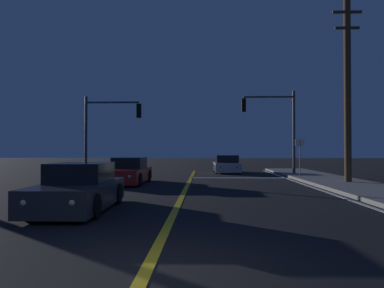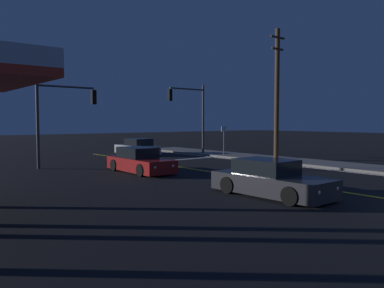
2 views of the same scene
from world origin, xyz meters
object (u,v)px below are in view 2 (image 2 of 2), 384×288
object	(u,v)px
car_following_oncoming_silver	(137,148)
utility_pole_right	(277,93)
car_mid_block_red	(139,161)
street_sign_corner	(224,136)
traffic_signal_far_left	(61,109)
car_side_waiting_charcoal	(270,180)
traffic_signal_near_right	(191,108)

from	to	relation	value
car_following_oncoming_silver	utility_pole_right	world-z (taller)	utility_pole_right
car_mid_block_red	street_sign_corner	world-z (taller)	street_sign_corner
utility_pole_right	street_sign_corner	size ratio (longest dim) A/B	3.81
street_sign_corner	utility_pole_right	bearing A→B (deg)	-70.34
car_following_oncoming_silver	traffic_signal_far_left	size ratio (longest dim) A/B	0.83
car_side_waiting_charcoal	utility_pole_right	distance (m)	14.22
traffic_signal_far_left	car_following_oncoming_silver	bearing A→B (deg)	30.25
traffic_signal_far_left	street_sign_corner	distance (m)	12.26
street_sign_corner	traffic_signal_far_left	bearing A→B (deg)	173.37
traffic_signal_near_right	traffic_signal_far_left	world-z (taller)	traffic_signal_near_right
traffic_signal_far_left	street_sign_corner	world-z (taller)	traffic_signal_far_left
street_sign_corner	car_side_waiting_charcoal	bearing A→B (deg)	-127.26
traffic_signal_far_left	car_mid_block_red	bearing A→B (deg)	-63.90
car_following_oncoming_silver	car_mid_block_red	bearing A→B (deg)	-121.36
car_side_waiting_charcoal	traffic_signal_near_right	world-z (taller)	traffic_signal_near_right
car_following_oncoming_silver	traffic_signal_near_right	size ratio (longest dim) A/B	0.76
car_following_oncoming_silver	traffic_signal_near_right	bearing A→B (deg)	-47.97
car_side_waiting_charcoal	street_sign_corner	bearing A→B (deg)	-128.63
utility_pole_right	car_following_oncoming_silver	bearing A→B (deg)	118.55
car_mid_block_red	traffic_signal_far_left	distance (m)	6.21
car_following_oncoming_silver	utility_pole_right	xyz separation A→B (m)	(5.43, -9.99, 4.16)
traffic_signal_far_left	street_sign_corner	size ratio (longest dim) A/B	2.16
traffic_signal_near_right	car_side_waiting_charcoal	bearing A→B (deg)	60.97
car_side_waiting_charcoal	traffic_signal_near_right	xyz separation A→B (m)	(8.37, 15.07, 3.21)
car_following_oncoming_silver	street_sign_corner	xyz separation A→B (m)	(4.03, -6.07, 1.04)
car_mid_block_red	street_sign_corner	distance (m)	10.30
car_side_waiting_charcoal	street_sign_corner	size ratio (longest dim) A/B	1.92
utility_pole_right	traffic_signal_near_right	bearing A→B (deg)	109.42
traffic_signal_near_right	utility_pole_right	world-z (taller)	utility_pole_right
street_sign_corner	car_mid_block_red	bearing A→B (deg)	-159.86
car_following_oncoming_silver	traffic_signal_far_left	world-z (taller)	traffic_signal_far_left
car_mid_block_red	car_side_waiting_charcoal	bearing A→B (deg)	92.59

